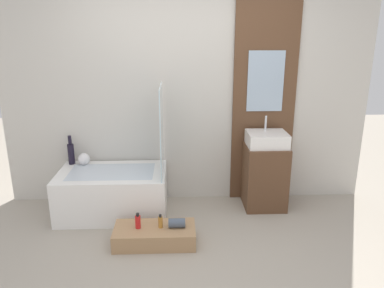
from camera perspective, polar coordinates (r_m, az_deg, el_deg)
name	(u,v)px	position (r m, az deg, el deg)	size (l,w,h in m)	color
ground_plane	(193,276)	(3.32, 0.09, -19.52)	(12.00, 12.00, 0.00)	#A39989
wall_tiled_back	(187,92)	(4.30, -0.78, 7.98)	(4.20, 0.06, 2.60)	beige
wall_wood_accent	(265,91)	(4.36, 11.00, 7.89)	(0.72, 0.04, 2.60)	brown
bathtub	(113,192)	(4.27, -11.93, -7.22)	(1.17, 0.72, 0.50)	white
glass_shower_screen	(162,130)	(3.94, -4.65, 2.08)	(0.01, 0.61, 0.94)	silver
wooden_step_bench	(155,235)	(3.73, -5.69, -13.65)	(0.78, 0.38, 0.16)	#A87F56
vanity_cabinet	(265,176)	(4.38, 11.01, -4.86)	(0.46, 0.45, 0.73)	brown
sink	(267,139)	(4.24, 11.35, 0.72)	(0.44, 0.37, 0.32)	white
vase_tall_dark	(71,152)	(4.49, -17.96, -1.24)	(0.07, 0.07, 0.34)	black
vase_round_light	(84,159)	(4.45, -16.13, -2.20)	(0.13, 0.13, 0.13)	white
bottle_soap_primary	(138,221)	(3.66, -8.25, -11.60)	(0.05, 0.05, 0.15)	red
bottle_soap_secondary	(160,222)	(3.65, -4.83, -11.73)	(0.04, 0.04, 0.13)	#B2752D
towel_roll	(177,223)	(3.65, -2.32, -11.92)	(0.09, 0.09, 0.16)	#4C5666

